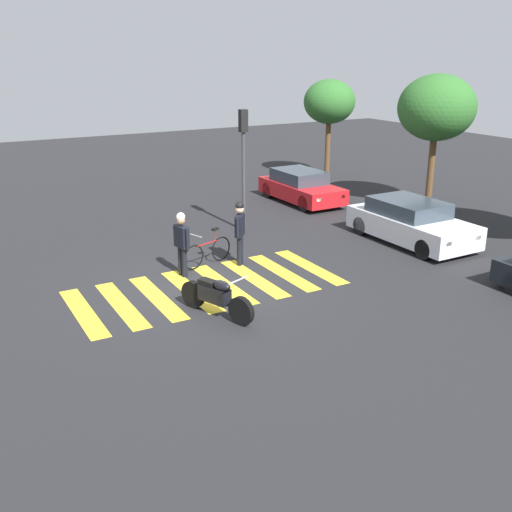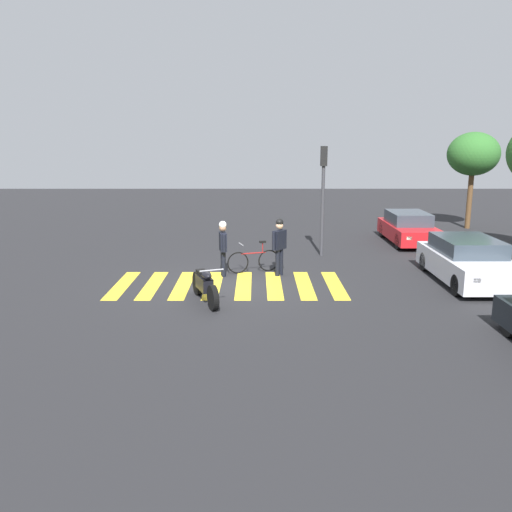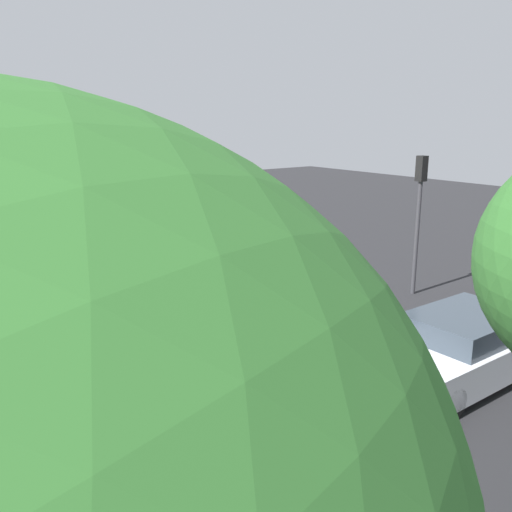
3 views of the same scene
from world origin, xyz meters
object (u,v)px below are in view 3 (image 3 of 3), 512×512
Objects in this scene: police_motorcycle at (177,282)px; traffic_light_pole at (420,202)px; car_black_suv at (193,456)px; officer_on_foot at (260,252)px; officer_by_motorcycle at (300,262)px; leaning_bicycle at (292,276)px; car_white_van at (460,348)px.

traffic_light_pole is at bearing 146.52° from police_motorcycle.
police_motorcycle is 7.20m from traffic_light_pole.
police_motorcycle is at bearing -117.16° from car_black_suv.
traffic_light_pole is (-2.99, 3.45, 1.68)m from officer_on_foot.
police_motorcycle is 1.12× the size of officer_by_motorcycle.
car_white_van is at bearing 79.77° from leaning_bicycle.
traffic_light_pole is at bearing 150.04° from officer_by_motorcycle.
leaning_bicycle is at bearing -138.12° from car_black_suv.
officer_by_motorcycle is at bearing 62.99° from leaning_bicycle.
car_black_suv is (7.13, 6.40, 0.23)m from leaning_bicycle.
traffic_light_pole reaches higher than car_black_suv.
officer_by_motorcycle reaches higher than officer_on_foot.
police_motorcycle is 3.44m from leaning_bicycle.
car_black_suv is at bearing 62.84° from police_motorcycle.
car_black_suv is at bearing 22.00° from traffic_light_pole.
traffic_light_pole reaches higher than officer_on_foot.
officer_on_foot is 0.42× the size of car_white_van.
traffic_light_pole reaches higher than officer_by_motorcycle.
traffic_light_pole is (-5.71, 3.78, 2.22)m from police_motorcycle.
police_motorcycle reaches higher than leaning_bicycle.
police_motorcycle is 0.52× the size of traffic_light_pole.
police_motorcycle is 0.49× the size of car_white_van.
traffic_light_pole is at bearing -132.91° from car_white_van.
car_black_suv is 10.61m from traffic_light_pole.
car_black_suv reaches higher than police_motorcycle.
leaning_bicycle is 0.38× the size of car_black_suv.
car_white_van is at bearing 84.65° from officer_on_foot.
police_motorcycle is 8.63m from car_black_suv.
leaning_bicycle is 9.58m from car_black_suv.
car_white_van is (1.17, 6.46, 0.25)m from leaning_bicycle.
leaning_bicycle is at bearing 116.23° from officer_on_foot.
traffic_light_pole is at bearing -158.00° from car_black_suv.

